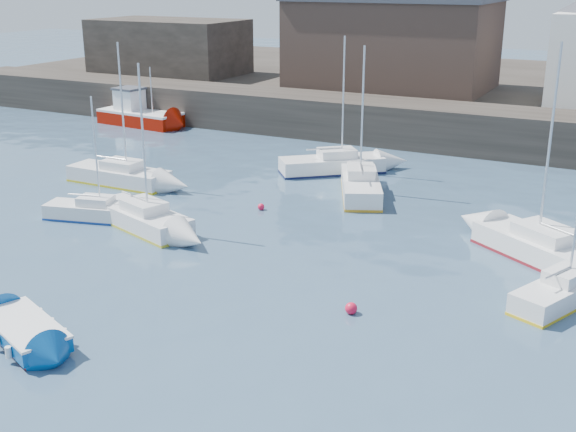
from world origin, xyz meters
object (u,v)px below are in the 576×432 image
at_px(sailboat_a, 93,211).
at_px(sailboat_c, 561,292).
at_px(blue_dinghy, 25,331).
at_px(buoy_mid, 351,313).
at_px(sailboat_b, 142,217).
at_px(sailboat_h, 332,164).
at_px(fishing_boat, 138,113).
at_px(sailboat_f, 361,185).
at_px(buoy_far, 261,210).
at_px(sailboat_d, 550,250).
at_px(sailboat_e, 119,175).

relative_size(sailboat_a, sailboat_c, 0.99).
xyz_separation_m(blue_dinghy, buoy_mid, (9.05, 7.07, -0.43)).
distance_m(blue_dinghy, sailboat_b, 11.85).
distance_m(sailboat_a, sailboat_c, 22.64).
height_order(sailboat_c, sailboat_h, sailboat_h).
relative_size(fishing_boat, buoy_mid, 16.40).
distance_m(fishing_boat, sailboat_b, 26.06).
height_order(fishing_boat, sailboat_a, sailboat_a).
bearing_deg(sailboat_f, sailboat_h, 131.99).
xyz_separation_m(sailboat_a, sailboat_f, (10.63, 10.16, 0.14)).
height_order(sailboat_a, sailboat_c, sailboat_c).
height_order(buoy_mid, buoy_far, buoy_mid).
height_order(sailboat_d, buoy_mid, sailboat_d).
distance_m(sailboat_b, sailboat_c, 19.61).
bearing_deg(sailboat_f, sailboat_d, -27.36).
height_order(blue_dinghy, sailboat_d, sailboat_d).
bearing_deg(sailboat_b, buoy_far, 52.86).
bearing_deg(sailboat_h, buoy_far, -92.25).
xyz_separation_m(sailboat_d, buoy_far, (-14.73, 0.77, -0.57)).
bearing_deg(sailboat_f, buoy_mid, -69.79).
xyz_separation_m(blue_dinghy, sailboat_a, (-6.81, 11.12, 0.02)).
bearing_deg(sailboat_c, buoy_mid, -146.95).
bearing_deg(sailboat_a, buoy_far, 37.12).
height_order(sailboat_c, buoy_far, sailboat_c).
bearing_deg(sailboat_h, sailboat_b, -107.01).
height_order(sailboat_a, sailboat_f, sailboat_f).
bearing_deg(fishing_boat, sailboat_h, -17.94).
distance_m(sailboat_c, buoy_far, 16.47).
relative_size(sailboat_h, buoy_far, 23.17).
distance_m(fishing_boat, buoy_far, 25.25).
xyz_separation_m(fishing_boat, sailboat_c, (35.81, -20.15, -0.45)).
bearing_deg(sailboat_h, sailboat_c, -41.35).
relative_size(sailboat_b, sailboat_c, 1.27).
bearing_deg(sailboat_e, sailboat_b, -43.08).
relative_size(sailboat_e, buoy_far, 22.89).
bearing_deg(sailboat_a, buoy_mid, -14.32).
height_order(blue_dinghy, sailboat_b, sailboat_b).
bearing_deg(sailboat_b, sailboat_d, 13.16).
bearing_deg(sailboat_e, blue_dinghy, -59.81).
relative_size(sailboat_a, sailboat_h, 0.75).
xyz_separation_m(blue_dinghy, sailboat_h, (0.45, 25.03, 0.12)).
bearing_deg(buoy_far, sailboat_c, -17.20).
relative_size(sailboat_c, sailboat_d, 0.68).
bearing_deg(blue_dinghy, sailboat_h, 88.98).
bearing_deg(buoy_far, buoy_mid, -46.06).
height_order(sailboat_e, buoy_far, sailboat_e).
bearing_deg(sailboat_f, fishing_boat, 156.48).
xyz_separation_m(blue_dinghy, sailboat_d, (14.83, 15.58, 0.14)).
height_order(sailboat_b, sailboat_d, sailboat_d).
height_order(sailboat_c, sailboat_d, sailboat_d).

